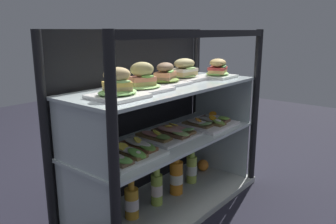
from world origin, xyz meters
TOP-DOWN VIEW (x-y plane):
  - ground_plane at (0.00, 0.00)m, footprint 6.00×6.00m
  - case_base_deck at (0.00, 0.00)m, footprint 1.12×0.45m
  - case_frame at (0.00, 0.10)m, footprint 1.12×0.45m
  - riser_lower_tier at (0.00, 0.00)m, footprint 1.04×0.38m
  - shelf_lower_glass at (0.00, 0.00)m, footprint 1.06×0.39m
  - riser_upper_tier at (0.00, 0.00)m, footprint 1.04×0.38m
  - shelf_upper_glass at (0.00, 0.00)m, footprint 1.06×0.39m
  - plated_roll_sandwich_left_of_center at (-0.36, -0.04)m, footprint 0.19×0.19m
  - plated_roll_sandwich_far_left at (-0.18, -0.01)m, footprint 0.21×0.21m
  - plated_roll_sandwich_near_left_corner at (0.01, 0.03)m, footprint 0.19×0.19m
  - plated_roll_sandwich_far_right at (0.19, 0.04)m, footprint 0.19×0.19m
  - plated_roll_sandwich_center at (0.39, -0.04)m, footprint 0.17×0.17m
  - open_sandwich_tray_far_right at (-0.31, -0.03)m, footprint 0.29×0.25m
  - open_sandwich_tray_near_left_corner at (0.01, 0.01)m, footprint 0.29×0.26m
  - open_sandwich_tray_mid_right at (0.31, -0.04)m, footprint 0.29×0.25m
  - juice_bottle_back_left at (-0.39, 0.00)m, footprint 0.06×0.06m
  - juice_bottle_back_center at (-0.23, 0.03)m, footprint 0.07×0.07m
  - juice_bottle_front_second at (-0.06, 0.02)m, footprint 0.06×0.06m
  - juice_bottle_front_right_end at (0.09, 0.02)m, footprint 0.07×0.07m
  - juice_bottle_front_middle at (0.26, 0.03)m, footprint 0.06×0.06m
  - orange_fruit_beside_bottles at (0.44, 0.07)m, footprint 0.07×0.07m

SIDE VIEW (x-z plane):
  - ground_plane at x=0.00m, z-range -0.02..0.00m
  - case_base_deck at x=0.00m, z-range 0.00..0.03m
  - orange_fruit_beside_bottles at x=0.44m, z-range 0.03..0.11m
  - juice_bottle_back_left at x=-0.39m, z-range 0.01..0.21m
  - juice_bottle_back_center at x=-0.23m, z-range 0.01..0.22m
  - juice_bottle_front_middle at x=0.26m, z-range 0.01..0.22m
  - juice_bottle_front_second at x=-0.06m, z-range 0.01..0.23m
  - juice_bottle_front_right_end at x=0.09m, z-range 0.01..0.25m
  - riser_lower_tier at x=0.00m, z-range 0.03..0.36m
  - shelf_lower_glass at x=0.00m, z-range 0.36..0.38m
  - open_sandwich_tray_near_left_corner at x=0.01m, z-range 0.36..0.43m
  - open_sandwich_tray_mid_right at x=0.31m, z-range 0.36..0.43m
  - open_sandwich_tray_far_right at x=-0.31m, z-range 0.36..0.43m
  - case_frame at x=0.00m, z-range 0.04..0.94m
  - riser_upper_tier at x=0.00m, z-range 0.38..0.63m
  - shelf_upper_glass at x=0.00m, z-range 0.63..0.64m
  - plated_roll_sandwich_near_left_corner at x=0.01m, z-range 0.63..0.73m
  - plated_roll_sandwich_left_of_center at x=-0.36m, z-range 0.62..0.74m
  - plated_roll_sandwich_far_left at x=-0.18m, z-range 0.62..0.74m
  - plated_roll_sandwich_center at x=0.39m, z-range 0.63..0.74m
  - plated_roll_sandwich_far_right at x=0.19m, z-range 0.63..0.74m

